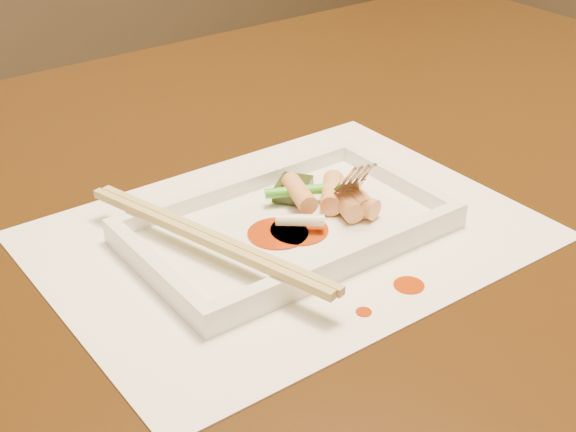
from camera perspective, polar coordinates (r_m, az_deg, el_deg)
table at (r=0.79m, az=-0.85°, el=-5.13°), size 1.40×0.90×0.75m
placemat at (r=0.68m, az=0.00°, el=-1.37°), size 0.40×0.30×0.00m
sauce_splatter_a at (r=0.62m, az=8.59°, el=-4.89°), size 0.02×0.02×0.00m
sauce_splatter_b at (r=0.59m, az=5.40°, el=-6.80°), size 0.01×0.01×0.00m
plate_base at (r=0.67m, az=0.00°, el=-1.03°), size 0.26×0.16×0.01m
plate_rim_far at (r=0.72m, az=-3.49°, el=2.17°), size 0.26×0.01×0.01m
plate_rim_near at (r=0.62m, az=4.07°, el=-3.01°), size 0.26×0.01×0.01m
plate_rim_left at (r=0.61m, az=-9.37°, el=-3.69°), size 0.01×0.14×0.01m
plate_rim_right at (r=0.74m, az=7.77°, el=2.66°), size 0.01×0.14×0.01m
veg_piece at (r=0.71m, az=0.36°, el=1.96°), size 0.05×0.05×0.01m
scallion_white at (r=0.66m, az=0.86°, el=-0.29°), size 0.04×0.03×0.01m
scallion_green at (r=0.70m, az=1.79°, el=1.90°), size 0.08×0.04×0.01m
chopstick_a at (r=0.62m, az=-6.07°, el=-1.65°), size 0.07×0.24×0.01m
chopstick_b at (r=0.63m, az=-5.44°, el=-1.42°), size 0.07×0.24×0.01m
fork at (r=0.69m, az=3.83°, el=6.95°), size 0.09×0.10×0.14m
sauce_blob_0 at (r=0.66m, az=-0.72°, el=-1.24°), size 0.05×0.05×0.00m
sauce_blob_1 at (r=0.67m, az=0.81°, el=-1.01°), size 0.05×0.05×0.00m
rice_cake_0 at (r=0.69m, az=3.93°, el=1.13°), size 0.03×0.05×0.02m
rice_cake_1 at (r=0.69m, az=4.52°, el=1.05°), size 0.03×0.05×0.02m
rice_cake_2 at (r=0.69m, az=0.81°, el=1.64°), size 0.03×0.05×0.02m
rice_cake_3 at (r=0.70m, az=4.86°, el=1.30°), size 0.03×0.05×0.02m
rice_cake_4 at (r=0.70m, az=3.16°, el=1.69°), size 0.05×0.05×0.02m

